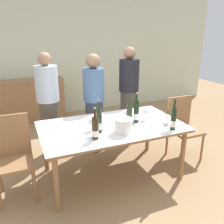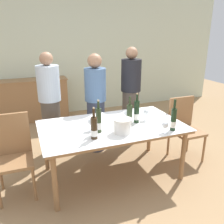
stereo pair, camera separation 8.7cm
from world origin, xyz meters
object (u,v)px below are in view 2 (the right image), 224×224
at_px(dining_table, 112,130).
at_px(chair_left_end, 13,150).
at_px(wine_bottle_1, 137,112).
at_px(person_guest_right, 131,96).
at_px(wine_bottle_0, 129,115).
at_px(person_guest_left, 96,104).
at_px(wine_bottle_2, 173,120).
at_px(wine_bottle_3, 94,128).
at_px(wine_glass_1, 146,112).
at_px(wine_bottle_4, 99,121).
at_px(chair_right_end, 184,124).
at_px(wine_glass_4, 121,118).
at_px(ice_bucket, 122,125).
at_px(wine_glass_3, 127,114).
at_px(sideboard_cabinet, 33,100).
at_px(person_host, 50,106).
at_px(wine_glass_0, 165,125).
at_px(wine_glass_2, 91,122).

bearing_deg(dining_table, chair_left_end, 175.64).
height_order(wine_bottle_1, person_guest_right, person_guest_right).
bearing_deg(wine_bottle_1, wine_bottle_0, -160.28).
bearing_deg(person_guest_left, wine_bottle_2, -63.02).
distance_m(wine_bottle_3, wine_glass_1, 0.88).
xyz_separation_m(wine_bottle_4, chair_right_end, (1.43, 0.23, -0.34)).
relative_size(wine_glass_4, person_guest_right, 0.09).
height_order(ice_bucket, wine_glass_4, ice_bucket).
bearing_deg(wine_glass_1, chair_left_end, 177.33).
xyz_separation_m(wine_bottle_2, wine_glass_1, (-0.14, 0.42, -0.03)).
distance_m(ice_bucket, wine_bottle_4, 0.29).
bearing_deg(chair_right_end, wine_glass_3, 179.88).
bearing_deg(wine_bottle_4, chair_right_end, 9.28).
height_order(wine_bottle_3, chair_right_end, wine_bottle_3).
bearing_deg(sideboard_cabinet, person_host, -84.32).
bearing_deg(dining_table, wine_glass_0, -41.64).
xyz_separation_m(wine_bottle_1, chair_left_end, (-1.54, 0.11, -0.32)).
bearing_deg(wine_bottle_0, dining_table, 163.75).
height_order(wine_glass_1, wine_glass_3, wine_glass_1).
xyz_separation_m(wine_glass_0, wine_glass_3, (-0.25, 0.53, 0.00)).
bearing_deg(wine_glass_2, person_host, 111.29).
height_order(wine_glass_4, person_guest_right, person_guest_right).
xyz_separation_m(wine_bottle_3, person_guest_right, (1.00, 1.17, -0.03)).
distance_m(wine_glass_4, chair_left_end, 1.35).
bearing_deg(ice_bucket, person_guest_right, 60.50).
height_order(dining_table, chair_right_end, chair_right_end).
bearing_deg(sideboard_cabinet, wine_glass_0, -66.45).
distance_m(dining_table, wine_glass_3, 0.31).
bearing_deg(dining_table, wine_bottle_3, -137.78).
bearing_deg(person_host, wine_glass_3, -40.99).
xyz_separation_m(wine_bottle_3, chair_right_end, (1.53, 0.39, -0.32)).
distance_m(wine_bottle_3, chair_right_end, 1.61).
bearing_deg(wine_glass_0, sideboard_cabinet, 113.55).
distance_m(wine_glass_0, person_guest_left, 1.32).
bearing_deg(wine_bottle_4, wine_glass_2, 129.61).
relative_size(wine_bottle_2, person_guest_right, 0.24).
bearing_deg(wine_glass_0, wine_bottle_0, 126.69).
xyz_separation_m(sideboard_cabinet, ice_bucket, (0.86, -2.86, 0.37)).
height_order(wine_glass_0, wine_glass_3, same).
distance_m(wine_bottle_2, wine_glass_1, 0.44).
distance_m(wine_bottle_0, person_host, 1.28).
bearing_deg(person_guest_right, wine_bottle_3, -130.48).
distance_m(wine_bottle_3, person_guest_right, 1.54).
xyz_separation_m(ice_bucket, person_guest_left, (-0.01, 1.04, -0.04)).
relative_size(wine_bottle_1, wine_bottle_3, 1.08).
bearing_deg(person_host, wine_bottle_3, -74.23).
bearing_deg(wine_glass_4, person_guest_left, 96.13).
height_order(wine_glass_0, person_host, person_host).
relative_size(wine_glass_4, person_guest_left, 0.09).
bearing_deg(wine_bottle_0, wine_glass_2, 179.99).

